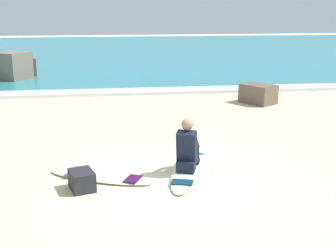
{
  "coord_description": "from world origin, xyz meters",
  "views": [
    {
      "loc": [
        -0.95,
        -6.91,
        2.92
      ],
      "look_at": [
        0.22,
        1.85,
        0.55
      ],
      "focal_mm": 47.22,
      "sensor_mm": 36.0,
      "label": 1
    }
  ],
  "objects_px": {
    "beach_bag": "(82,180)",
    "surfboard_main": "(188,167)",
    "surfer_seated": "(187,150)",
    "shoreline_rock": "(258,94)",
    "surfboard_spare_near": "(100,176)"
  },
  "relations": [
    {
      "from": "shoreline_rock",
      "to": "beach_bag",
      "type": "height_order",
      "value": "shoreline_rock"
    },
    {
      "from": "surfer_seated",
      "to": "beach_bag",
      "type": "relative_size",
      "value": 1.97
    },
    {
      "from": "surfer_seated",
      "to": "surfboard_main",
      "type": "bearing_deg",
      "value": 74.97
    },
    {
      "from": "surfer_seated",
      "to": "shoreline_rock",
      "type": "distance_m",
      "value": 6.38
    },
    {
      "from": "surfboard_main",
      "to": "surfer_seated",
      "type": "distance_m",
      "value": 0.44
    },
    {
      "from": "surfboard_spare_near",
      "to": "beach_bag",
      "type": "relative_size",
      "value": 4.11
    },
    {
      "from": "surfer_seated",
      "to": "shoreline_rock",
      "type": "xyz_separation_m",
      "value": [
        3.19,
        5.52,
        -0.14
      ]
    },
    {
      "from": "shoreline_rock",
      "to": "beach_bag",
      "type": "relative_size",
      "value": 2.09
    },
    {
      "from": "surfer_seated",
      "to": "beach_bag",
      "type": "bearing_deg",
      "value": -164.17
    },
    {
      "from": "surfer_seated",
      "to": "shoreline_rock",
      "type": "relative_size",
      "value": 0.94
    },
    {
      "from": "surfboard_main",
      "to": "surfboard_spare_near",
      "type": "xyz_separation_m",
      "value": [
        -1.61,
        -0.25,
        0.0
      ]
    },
    {
      "from": "beach_bag",
      "to": "surfboard_main",
      "type": "bearing_deg",
      "value": 20.32
    },
    {
      "from": "surfer_seated",
      "to": "beach_bag",
      "type": "xyz_separation_m",
      "value": [
        -1.84,
        -0.52,
        -0.28
      ]
    },
    {
      "from": "surfboard_main",
      "to": "shoreline_rock",
      "type": "relative_size",
      "value": 2.57
    },
    {
      "from": "surfer_seated",
      "to": "shoreline_rock",
      "type": "bearing_deg",
      "value": 59.95
    }
  ]
}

